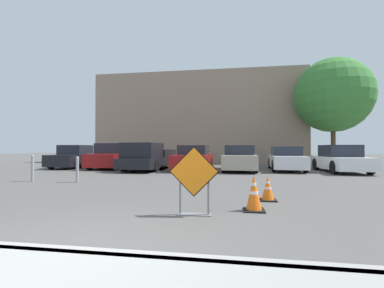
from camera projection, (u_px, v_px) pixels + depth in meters
The scene contains 16 objects.
ground_plane at pixel (193, 174), 12.87m from camera, with size 96.00×96.00×0.00m, color #565451.
curb_lip at pixel (64, 255), 2.99m from camera, with size 27.52×0.20×0.14m.
road_closed_sign at pixel (194, 178), 5.01m from camera, with size 0.99×0.20×1.35m.
traffic_cone_nearest at pixel (254, 193), 5.38m from camera, with size 0.44×0.44×0.76m.
traffic_cone_second at pixel (268, 189), 6.42m from camera, with size 0.41×0.41×0.62m.
parked_car_nearest at pixel (75, 157), 17.14m from camera, with size 2.01×4.24×1.50m.
parked_car_second at pixel (112, 157), 16.61m from camera, with size 2.13×4.26×1.61m.
pickup_truck at pixel (148, 158), 15.38m from camera, with size 2.20×5.61×1.60m.
parked_car_third at pixel (194, 158), 15.39m from camera, with size 2.03×4.49×1.47m.
parked_car_fourth at pixel (239, 159), 14.86m from camera, with size 1.98×4.30×1.46m.
parked_car_fifth at pixel (286, 159), 14.98m from camera, with size 2.01×4.29×1.39m.
parked_car_sixth at pixel (340, 160), 13.96m from camera, with size 1.99×4.13×1.48m.
bollard_nearest at pixel (77, 169), 9.84m from camera, with size 0.12×0.12×1.00m.
bollard_second at pixel (33, 167), 10.13m from camera, with size 0.12×0.12×1.04m.
building_facade_backdrop at pixel (200, 120), 24.13m from camera, with size 18.31×5.00×7.94m.
street_tree_behind_lot at pixel (333, 95), 18.72m from camera, with size 5.39×5.39×7.86m.
Camera 1 is at (1.94, -2.75, 1.32)m, focal length 24.00 mm.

